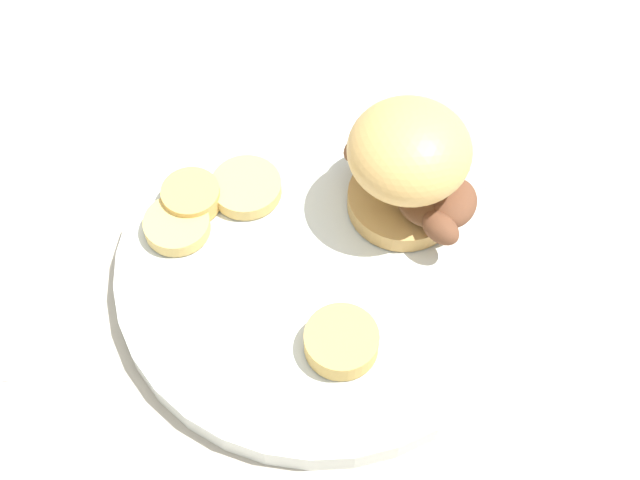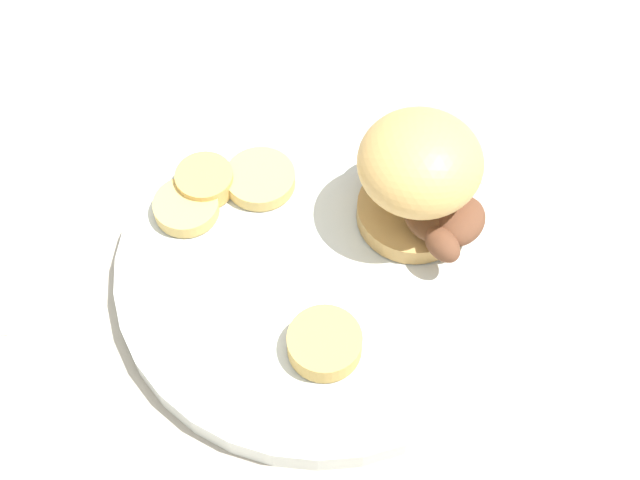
# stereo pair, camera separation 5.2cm
# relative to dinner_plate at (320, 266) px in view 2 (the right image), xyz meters

# --- Properties ---
(ground_plane) EXTENTS (4.00, 4.00, 0.00)m
(ground_plane) POSITION_rel_dinner_plate_xyz_m (0.00, 0.00, -0.01)
(ground_plane) COLOR #B2A899
(dinner_plate) EXTENTS (0.29, 0.29, 0.02)m
(dinner_plate) POSITION_rel_dinner_plate_xyz_m (0.00, 0.00, 0.00)
(dinner_plate) COLOR silver
(dinner_plate) RESTS_ON ground_plane
(sandwich) EXTENTS (0.11, 0.10, 0.09)m
(sandwich) POSITION_rel_dinner_plate_xyz_m (-0.05, -0.06, 0.06)
(sandwich) COLOR tan
(sandwich) RESTS_ON dinner_plate
(potato_round_0) EXTENTS (0.05, 0.05, 0.01)m
(potato_round_0) POSITION_rel_dinner_plate_xyz_m (0.10, 0.00, 0.02)
(potato_round_0) COLOR #DBB766
(potato_round_0) RESTS_ON dinner_plate
(potato_round_1) EXTENTS (0.05, 0.05, 0.02)m
(potato_round_1) POSITION_rel_dinner_plate_xyz_m (-0.03, 0.06, 0.02)
(potato_round_1) COLOR tan
(potato_round_1) RESTS_ON dinner_plate
(potato_round_2) EXTENTS (0.05, 0.05, 0.01)m
(potato_round_2) POSITION_rel_dinner_plate_xyz_m (0.07, -0.04, 0.02)
(potato_round_2) COLOR #DBB766
(potato_round_2) RESTS_ON dinner_plate
(potato_round_3) EXTENTS (0.04, 0.04, 0.02)m
(potato_round_3) POSITION_rel_dinner_plate_xyz_m (0.10, -0.02, 0.02)
(potato_round_3) COLOR tan
(potato_round_3) RESTS_ON dinner_plate
(fork) EXTENTS (0.07, 0.15, 0.00)m
(fork) POSITION_rel_dinner_plate_xyz_m (0.22, 0.06, -0.01)
(fork) COLOR silver
(fork) RESTS_ON ground_plane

